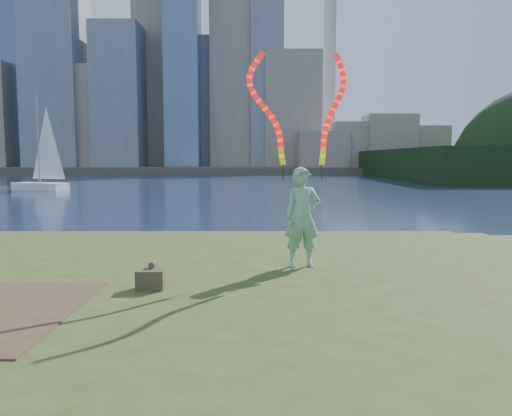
{
  "coord_description": "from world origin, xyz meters",
  "views": [
    {
      "loc": [
        1.73,
        -9.39,
        2.76
      ],
      "look_at": [
        1.74,
        1.0,
        1.73
      ],
      "focal_mm": 35.0,
      "sensor_mm": 36.0,
      "label": 1
    }
  ],
  "objects": [
    {
      "name": "grassy_knoll",
      "position": [
        0.0,
        -2.3,
        0.34
      ],
      "size": [
        20.0,
        18.0,
        0.8
      ],
      "color": "#3A4A1A",
      "rests_on": "ground"
    },
    {
      "name": "sailboat",
      "position": [
        -16.7,
        33.74,
        1.41
      ],
      "size": [
        5.31,
        3.45,
        8.18
      ],
      "rotation": [
        0.0,
        0.0,
        -0.39
      ],
      "color": "white",
      "rests_on": "ground"
    },
    {
      "name": "woman_with_ribbons",
      "position": [
        2.58,
        -0.42,
        2.19
      ],
      "size": [
        2.1,
        0.58,
        4.17
      ],
      "rotation": [
        0.0,
        0.0,
        0.17
      ],
      "color": "#217D3E",
      "rests_on": "grassy_knoll"
    },
    {
      "name": "canvas_bag",
      "position": [
        0.15,
        -2.01,
        0.96
      ],
      "size": [
        0.42,
        0.48,
        0.39
      ],
      "rotation": [
        0.0,
        0.0,
        0.03
      ],
      "color": "#48422A",
      "rests_on": "grassy_knoll"
    },
    {
      "name": "far_shore",
      "position": [
        0.0,
        95.0,
        0.6
      ],
      "size": [
        320.0,
        40.0,
        1.2
      ],
      "primitive_type": "cube",
      "color": "#4B4637",
      "rests_on": "ground"
    },
    {
      "name": "ground",
      "position": [
        0.0,
        0.0,
        0.0
      ],
      "size": [
        320.0,
        320.0,
        0.0
      ],
      "primitive_type": "plane",
      "color": "#18243D",
      "rests_on": "ground"
    }
  ]
}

